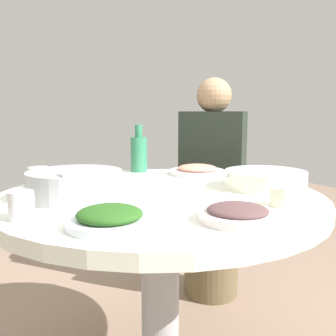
% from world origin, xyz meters
% --- Properties ---
extents(round_dining_table, '(1.10, 1.10, 0.76)m').
position_xyz_m(round_dining_table, '(0.00, 0.00, 0.63)').
color(round_dining_table, '#99999E').
rests_on(round_dining_table, ground).
extents(rice_bowl, '(0.30, 0.30, 0.10)m').
position_xyz_m(rice_bowl, '(0.08, 0.27, 0.81)').
color(rice_bowl, '#B2B5BA').
rests_on(rice_bowl, round_dining_table).
extents(soup_bowl, '(0.29, 0.32, 0.06)m').
position_xyz_m(soup_bowl, '(-0.12, -0.38, 0.79)').
color(soup_bowl, white).
rests_on(soup_bowl, round_dining_table).
extents(dish_greens, '(0.21, 0.21, 0.05)m').
position_xyz_m(dish_greens, '(-0.27, 0.29, 0.78)').
color(dish_greens, white).
rests_on(dish_greens, round_dining_table).
extents(dish_eggplant, '(0.20, 0.20, 0.04)m').
position_xyz_m(dish_eggplant, '(-0.39, -0.01, 0.78)').
color(dish_eggplant, silver).
rests_on(dish_eggplant, round_dining_table).
extents(dish_stirfry, '(0.20, 0.20, 0.04)m').
position_xyz_m(dish_stirfry, '(0.41, 0.10, 0.78)').
color(dish_stirfry, silver).
rests_on(dish_stirfry, round_dining_table).
extents(dish_shrimp, '(0.25, 0.25, 0.04)m').
position_xyz_m(dish_shrimp, '(0.26, -0.34, 0.78)').
color(dish_shrimp, silver).
rests_on(dish_shrimp, round_dining_table).
extents(green_bottle, '(0.08, 0.08, 0.22)m').
position_xyz_m(green_bottle, '(0.46, -0.15, 0.85)').
color(green_bottle, '#2E7A54').
rests_on(green_bottle, round_dining_table).
extents(tea_cup_near, '(0.08, 0.08, 0.07)m').
position_xyz_m(tea_cup_near, '(0.32, 0.33, 0.80)').
color(tea_cup_near, white).
rests_on(tea_cup_near, round_dining_table).
extents(tea_cup_far, '(0.07, 0.07, 0.06)m').
position_xyz_m(tea_cup_far, '(-0.34, -0.22, 0.79)').
color(tea_cup_far, beige).
rests_on(tea_cup_far, round_dining_table).
extents(tea_cup_side, '(0.06, 0.06, 0.07)m').
position_xyz_m(tea_cup_side, '(-0.10, 0.46, 0.80)').
color(tea_cup_side, white).
rests_on(tea_cup_side, round_dining_table).
extents(stool_for_diner_left, '(0.31, 0.31, 0.46)m').
position_xyz_m(stool_for_diner_left, '(0.53, -0.64, 0.23)').
color(stool_for_diner_left, brown).
rests_on(stool_for_diner_left, ground).
extents(diner_left, '(0.46, 0.47, 0.76)m').
position_xyz_m(diner_left, '(0.53, -0.64, 0.78)').
color(diner_left, '#2D333D').
rests_on(diner_left, stool_for_diner_left).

